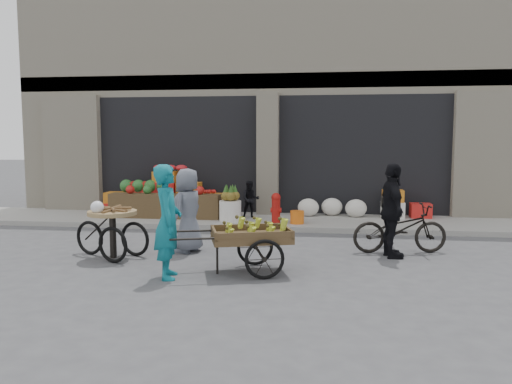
# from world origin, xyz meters

# --- Properties ---
(ground) EXTENTS (80.00, 80.00, 0.00)m
(ground) POSITION_xyz_m (0.00, 0.00, 0.00)
(ground) COLOR #424244
(ground) RESTS_ON ground
(sidewalk) EXTENTS (18.00, 2.20, 0.12)m
(sidewalk) POSITION_xyz_m (0.00, 4.10, 0.06)
(sidewalk) COLOR gray
(sidewalk) RESTS_ON ground
(building) EXTENTS (14.00, 6.45, 7.00)m
(building) POSITION_xyz_m (0.00, 8.03, 3.37)
(building) COLOR beige
(building) RESTS_ON ground
(fruit_display) EXTENTS (3.10, 1.12, 1.24)m
(fruit_display) POSITION_xyz_m (-2.48, 4.38, 0.67)
(fruit_display) COLOR red
(fruit_display) RESTS_ON sidewalk
(pineapple_bin) EXTENTS (0.52, 0.52, 0.50)m
(pineapple_bin) POSITION_xyz_m (-0.75, 3.60, 0.37)
(pineapple_bin) COLOR silver
(pineapple_bin) RESTS_ON sidewalk
(fire_hydrant) EXTENTS (0.22, 0.22, 0.71)m
(fire_hydrant) POSITION_xyz_m (0.35, 3.55, 0.50)
(fire_hydrant) COLOR #A5140F
(fire_hydrant) RESTS_ON sidewalk
(orange_bucket) EXTENTS (0.32, 0.32, 0.30)m
(orange_bucket) POSITION_xyz_m (0.85, 3.50, 0.27)
(orange_bucket) COLOR orange
(orange_bucket) RESTS_ON sidewalk
(right_bay_goods) EXTENTS (3.35, 0.60, 0.70)m
(right_bay_goods) POSITION_xyz_m (2.61, 4.70, 0.41)
(right_bay_goods) COLOR silver
(right_bay_goods) RESTS_ON sidewalk
(seated_person) EXTENTS (0.51, 0.43, 0.93)m
(seated_person) POSITION_xyz_m (-0.35, 4.20, 0.58)
(seated_person) COLOR black
(seated_person) RESTS_ON sidewalk
(banana_cart) EXTENTS (2.19, 1.36, 0.86)m
(banana_cart) POSITION_xyz_m (0.29, -0.47, 0.62)
(banana_cart) COLOR brown
(banana_cart) RESTS_ON ground
(vendor_woman) EXTENTS (0.54, 0.70, 1.71)m
(vendor_woman) POSITION_xyz_m (-0.86, -0.91, 0.85)
(vendor_woman) COLOR #106E7C
(vendor_woman) RESTS_ON ground
(tricycle_cart) EXTENTS (1.45, 1.07, 0.95)m
(tricycle_cart) POSITION_xyz_m (-2.21, 0.18, 0.57)
(tricycle_cart) COLOR #9E7F51
(tricycle_cart) RESTS_ON ground
(vendor_grey) EXTENTS (0.71, 0.87, 1.55)m
(vendor_grey) POSITION_xyz_m (-1.03, 0.83, 0.77)
(vendor_grey) COLOR slate
(vendor_grey) RESTS_ON ground
(bicycle) EXTENTS (1.79, 0.86, 0.90)m
(bicycle) POSITION_xyz_m (2.83, 1.26, 0.45)
(bicycle) COLOR black
(bicycle) RESTS_ON ground
(cyclist) EXTENTS (0.55, 1.03, 1.67)m
(cyclist) POSITION_xyz_m (2.63, 0.86, 0.83)
(cyclist) COLOR black
(cyclist) RESTS_ON ground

